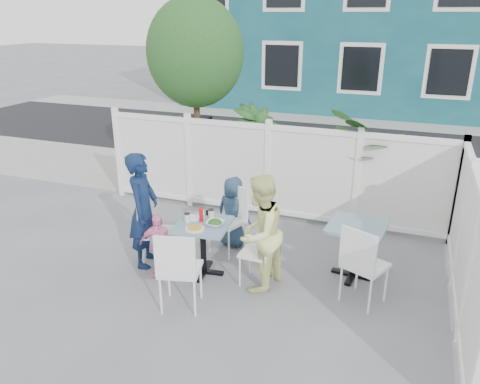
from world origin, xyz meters
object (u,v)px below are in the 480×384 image
(chair_left, at_px, (151,227))
(toddler, at_px, (158,245))
(main_table, at_px, (203,235))
(spare_table, at_px, (356,237))
(chair_back, at_px, (231,214))
(man, at_px, (143,210))
(utility_cabinet, at_px, (193,147))
(woman, at_px, (260,233))
(boy, at_px, (233,212))
(chair_right, at_px, (263,248))
(chair_near, at_px, (178,266))

(chair_left, relative_size, toddler, 1.05)
(main_table, xyz_separation_m, spare_table, (1.89, 0.61, 0.02))
(spare_table, relative_size, chair_back, 0.79)
(man, xyz_separation_m, toddler, (0.33, -0.22, -0.36))
(utility_cabinet, relative_size, woman, 0.80)
(main_table, xyz_separation_m, toddler, (-0.53, -0.25, -0.12))
(spare_table, xyz_separation_m, toddler, (-2.41, -0.86, -0.14))
(utility_cabinet, distance_m, boy, 3.43)
(spare_table, height_order, chair_back, chair_back)
(spare_table, bearing_deg, chair_left, -167.79)
(chair_right, relative_size, man, 0.56)
(chair_left, bearing_deg, chair_back, 112.40)
(utility_cabinet, height_order, spare_table, utility_cabinet)
(main_table, bearing_deg, woman, -3.98)
(spare_table, height_order, toddler, toddler)
(utility_cabinet, xyz_separation_m, spare_table, (3.81, -3.07, -0.02))
(boy, bearing_deg, woman, 132.29)
(boy, bearing_deg, man, 50.30)
(woman, bearing_deg, chair_back, -125.86)
(woman, bearing_deg, spare_table, 134.65)
(chair_right, height_order, man, man)
(utility_cabinet, distance_m, chair_right, 4.58)
(main_table, xyz_separation_m, boy, (0.08, 0.90, -0.03))
(boy, bearing_deg, chair_right, 135.31)
(chair_right, distance_m, chair_near, 1.15)
(spare_table, bearing_deg, chair_right, -151.00)
(chair_back, xyz_separation_m, boy, (-0.02, 0.15, -0.03))
(utility_cabinet, height_order, chair_right, utility_cabinet)
(chair_near, bearing_deg, woman, 34.99)
(woman, distance_m, boy, 1.22)
(main_table, distance_m, spare_table, 1.98)
(chair_right, relative_size, chair_back, 0.92)
(boy, bearing_deg, chair_back, 101.47)
(chair_near, bearing_deg, toddler, 120.88)
(main_table, bearing_deg, man, -178.19)
(spare_table, relative_size, man, 0.48)
(main_table, distance_m, boy, 0.91)
(chair_right, bearing_deg, chair_left, 92.34)
(chair_left, distance_m, toddler, 0.40)
(utility_cabinet, relative_size, toddler, 1.35)
(spare_table, relative_size, chair_right, 0.86)
(spare_table, bearing_deg, man, -166.93)
(chair_right, relative_size, boy, 0.84)
(toddler, bearing_deg, chair_near, -54.92)
(chair_near, bearing_deg, main_table, 81.94)
(utility_cabinet, relative_size, chair_back, 1.22)
(chair_left, bearing_deg, main_table, 70.77)
(chair_right, bearing_deg, woman, 166.84)
(spare_table, xyz_separation_m, chair_right, (-1.07, -0.59, -0.06))
(chair_left, xyz_separation_m, chair_back, (0.88, 0.73, 0.03))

